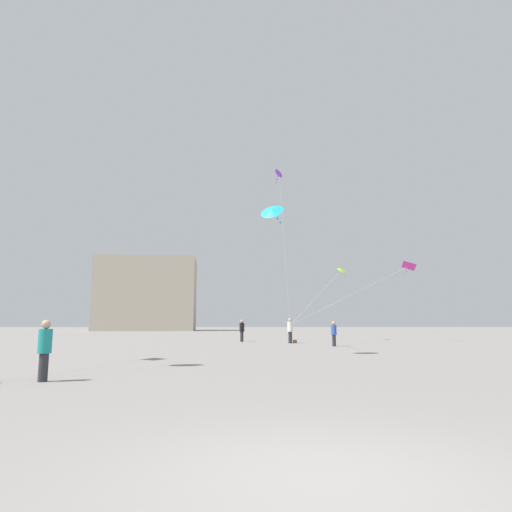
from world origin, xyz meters
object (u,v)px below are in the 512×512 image
(person_in_teal, at_px, (45,347))
(kite_magenta_delta, at_px, (407,267))
(person_in_blue, at_px, (334,333))
(kite_lime_diamond, at_px, (341,271))
(kite_violet_diamond, at_px, (279,177))
(handbag_beside_flyer, at_px, (295,342))
(kite_cyan_diamond, at_px, (273,212))
(person_in_black, at_px, (242,330))
(building_left_hall, at_px, (148,295))
(person_in_white, at_px, (290,329))

(person_in_teal, distance_m, kite_magenta_delta, 31.14)
(person_in_blue, relative_size, kite_magenta_delta, 0.15)
(kite_lime_diamond, height_order, kite_violet_diamond, kite_violet_diamond)
(kite_lime_diamond, bearing_deg, handbag_beside_flyer, -131.18)
(person_in_blue, xyz_separation_m, person_in_teal, (-11.01, -17.02, -0.01))
(kite_lime_diamond, height_order, kite_cyan_diamond, kite_cyan_diamond)
(person_in_black, xyz_separation_m, kite_cyan_diamond, (1.45, -15.12, 5.83))
(kite_cyan_diamond, xyz_separation_m, building_left_hall, (-19.66, 66.14, 0.08))
(kite_violet_diamond, height_order, kite_magenta_delta, kite_violet_diamond)
(person_in_teal, relative_size, kite_magenta_delta, 0.14)
(person_in_teal, height_order, kite_violet_diamond, kite_violet_diamond)
(person_in_blue, relative_size, person_in_black, 0.91)
(kite_cyan_diamond, xyz_separation_m, handbag_beside_flyer, (2.46, 12.48, -6.66))
(person_in_black, height_order, kite_violet_diamond, kite_violet_diamond)
(person_in_white, xyz_separation_m, building_left_hall, (-21.77, 53.77, 5.85))
(kite_violet_diamond, height_order, handbag_beside_flyer, kite_violet_diamond)
(person_in_white, height_order, handbag_beside_flyer, person_in_white)
(kite_magenta_delta, bearing_deg, kite_lime_diamond, 152.03)
(kite_lime_diamond, relative_size, handbag_beside_flyer, 19.22)
(kite_cyan_diamond, bearing_deg, kite_magenta_delta, 51.51)
(person_in_teal, bearing_deg, kite_violet_diamond, -52.74)
(person_in_blue, height_order, handbag_beside_flyer, person_in_blue)
(person_in_black, height_order, kite_cyan_diamond, kite_cyan_diamond)
(person_in_white, relative_size, building_left_hall, 0.10)
(kite_magenta_delta, bearing_deg, person_in_black, -179.18)
(kite_magenta_delta, relative_size, kite_cyan_diamond, 1.24)
(person_in_teal, bearing_deg, kite_cyan_diamond, -67.77)
(kite_lime_diamond, distance_m, kite_violet_diamond, 10.80)
(person_in_white, xyz_separation_m, person_in_blue, (2.35, -4.38, -0.14))
(handbag_beside_flyer, bearing_deg, person_in_blue, -65.99)
(kite_lime_diamond, relative_size, building_left_hall, 0.33)
(person_in_blue, bearing_deg, kite_lime_diamond, 15.86)
(kite_cyan_diamond, bearing_deg, kite_lime_diamond, 68.04)
(building_left_hall, bearing_deg, kite_violet_diamond, -68.99)
(person_in_blue, height_order, kite_lime_diamond, kite_lime_diamond)
(person_in_white, relative_size, person_in_black, 1.06)
(kite_lime_diamond, distance_m, building_left_hall, 55.21)
(building_left_hall, bearing_deg, kite_cyan_diamond, -73.45)
(person_in_teal, relative_size, building_left_hall, 0.08)
(kite_cyan_diamond, bearing_deg, building_left_hall, 106.55)
(person_in_teal, bearing_deg, person_in_white, -53.81)
(kite_violet_diamond, bearing_deg, building_left_hall, 111.01)
(person_in_teal, xyz_separation_m, kite_magenta_delta, (18.73, 24.33, 5.20))
(kite_violet_diamond, height_order, kite_cyan_diamond, kite_violet_diamond)
(kite_lime_diamond, bearing_deg, person_in_black, -162.02)
(kite_cyan_diamond, height_order, handbag_beside_flyer, kite_cyan_diamond)
(kite_violet_diamond, relative_size, kite_magenta_delta, 1.08)
(person_in_white, height_order, person_in_blue, person_in_white)
(building_left_hall, bearing_deg, person_in_teal, -80.11)
(person_in_blue, xyz_separation_m, kite_violet_diamond, (-3.14, 3.52, 11.52))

